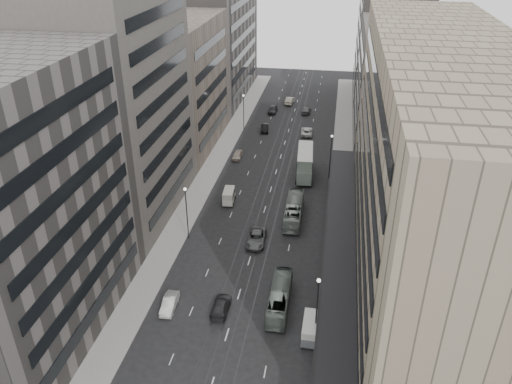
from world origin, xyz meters
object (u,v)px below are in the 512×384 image
Objects in this scene: bus_near at (280,297)px; vw_microbus at (311,328)px; sedan_1 at (169,303)px; bus_far at (294,210)px; double_decker at (305,163)px; panel_van at (229,196)px; sedan_2 at (256,238)px.

vw_microbus is at bearing 131.56° from bus_near.
sedan_1 is (-16.87, 1.90, -0.57)m from vw_microbus.
bus_far is 2.48× the size of sedan_1.
double_decker reaches higher than bus_near.
bus_near is at bearing -68.82° from panel_van.
bus_near reaches higher than sedan_2.
sedan_2 is at bearing -106.05° from double_decker.
bus_near reaches higher than vw_microbus.
bus_far reaches higher than bus_near.
panel_van is 26.19m from sedan_1.
sedan_1 is (-12.94, -37.80, -2.05)m from double_decker.
bus_near is at bearing 7.78° from sedan_1.
vw_microbus is at bearing -65.82° from panel_van.
double_decker is 23.08m from sedan_2.
vw_microbus is 0.77× the size of sedan_2.
panel_van is at bearing 119.75° from vw_microbus.
bus_near is 13.14m from sedan_1.
bus_far is 26.12m from sedan_1.
panel_van is at bearing -137.77° from double_decker.
double_decker reaches higher than panel_van.
double_decker reaches higher than vw_microbus.
bus_far is 1.91× the size of sedan_2.
double_decker is 1.71× the size of sedan_2.
panel_van is (-15.35, 28.04, -0.00)m from vw_microbus.
panel_van is at bearing -64.74° from bus_near.
bus_far is 25.20m from vw_microbus.
panel_van reaches higher than sedan_1.
sedan_2 is (-4.99, 12.84, -0.57)m from bus_near.
bus_near is 2.25× the size of sedan_1.
sedan_2 is at bearing 118.53° from vw_microbus.
double_decker is 16.39m from panel_van.
bus_near is at bearing -71.35° from sedan_2.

